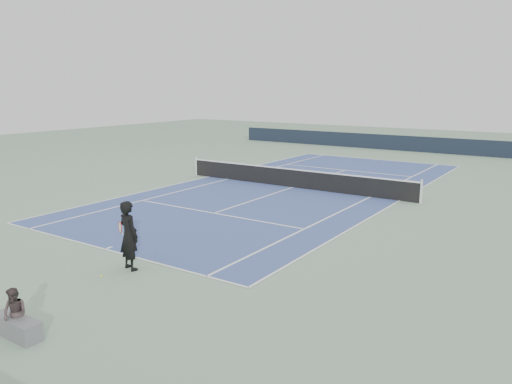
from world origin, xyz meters
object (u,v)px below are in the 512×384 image
Objects in this scene: tennis_net at (293,178)px; tennis_ball at (101,276)px; spectator_bench at (16,320)px; tennis_player at (129,235)px.

tennis_ball is at bearing -82.43° from tennis_net.
spectator_bench is at bearing -69.14° from tennis_ball.
spectator_bench is (1.00, -3.96, -0.62)m from tennis_player.
tennis_net is 208.84× the size of tennis_ball.
tennis_net is at bearing 98.88° from tennis_player.
tennis_player is at bearing -81.12° from tennis_net.
tennis_net is 13.60m from tennis_ball.
tennis_ball is at bearing 110.86° from spectator_bench.
tennis_player is 31.70× the size of tennis_ball.
tennis_net reaches higher than tennis_ball.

